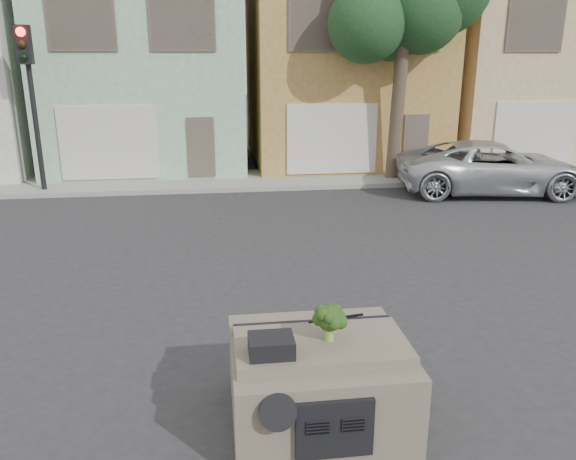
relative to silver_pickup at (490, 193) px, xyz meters
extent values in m
plane|color=#303033|center=(-7.60, -7.88, 0.00)|extent=(120.00, 120.00, 0.00)
cube|color=gray|center=(-7.60, 2.62, 0.07)|extent=(40.00, 3.00, 0.15)
cube|color=#9BC59F|center=(-11.10, 6.62, 3.77)|extent=(7.20, 8.20, 7.55)
cube|color=#B38845|center=(-3.60, 6.62, 3.77)|extent=(7.20, 8.20, 7.55)
cube|color=#D5B37F|center=(3.90, 6.62, 3.77)|extent=(7.20, 8.20, 7.55)
imported|color=silver|center=(0.00, 0.00, 0.00)|extent=(6.24, 3.59, 1.64)
cube|color=black|center=(-14.10, 1.62, 2.55)|extent=(0.40, 0.40, 5.10)
cube|color=#1D401F|center=(-2.60, 1.92, 4.25)|extent=(4.40, 4.00, 8.50)
cube|color=#6F6453|center=(-7.60, -10.88, 0.56)|extent=(2.00, 1.80, 1.12)
cube|color=black|center=(-8.18, -11.23, 1.22)|extent=(0.48, 0.38, 0.20)
cube|color=black|center=(-7.32, -10.50, 1.13)|extent=(0.69, 0.15, 0.02)
cube|color=#1E3811|center=(-7.51, -11.01, 1.33)|extent=(0.44, 0.44, 0.42)
camera|label=1|loc=(-8.69, -16.52, 4.13)|focal=35.00mm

